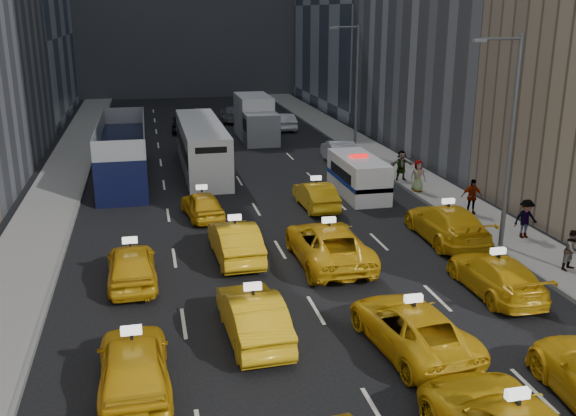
% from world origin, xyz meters
% --- Properties ---
extents(sidewalk_west, '(3.00, 90.00, 0.15)m').
position_xyz_m(sidewalk_west, '(-10.50, 25.00, 0.07)').
color(sidewalk_west, gray).
rests_on(sidewalk_west, ground).
extents(sidewalk_east, '(3.00, 90.00, 0.15)m').
position_xyz_m(sidewalk_east, '(10.50, 25.00, 0.07)').
color(sidewalk_east, gray).
rests_on(sidewalk_east, ground).
extents(curb_west, '(0.15, 90.00, 0.18)m').
position_xyz_m(curb_west, '(-9.05, 25.00, 0.09)').
color(curb_west, slate).
rests_on(curb_west, ground).
extents(curb_east, '(0.15, 90.00, 0.18)m').
position_xyz_m(curb_east, '(9.05, 25.00, 0.09)').
color(curb_east, slate).
rests_on(curb_east, ground).
extents(streetlight_near, '(2.15, 0.22, 9.00)m').
position_xyz_m(streetlight_near, '(9.18, 12.00, 4.92)').
color(streetlight_near, '#595B60').
rests_on(streetlight_near, ground).
extents(streetlight_far, '(2.15, 0.22, 9.00)m').
position_xyz_m(streetlight_far, '(9.18, 32.00, 4.92)').
color(streetlight_far, '#595B60').
rests_on(streetlight_far, ground).
extents(taxi_8, '(2.01, 4.74, 1.60)m').
position_xyz_m(taxi_8, '(-6.01, 4.32, 0.80)').
color(taxi_8, gold).
rests_on(taxi_8, ground).
extents(taxi_9, '(1.83, 4.73, 1.54)m').
position_xyz_m(taxi_9, '(-2.42, 6.54, 0.77)').
color(taxi_9, gold).
rests_on(taxi_9, ground).
extents(taxi_10, '(2.88, 5.35, 1.43)m').
position_xyz_m(taxi_10, '(2.15, 4.89, 0.71)').
color(taxi_10, gold).
rests_on(taxi_10, ground).
extents(taxi_11, '(2.00, 4.85, 1.40)m').
position_xyz_m(taxi_11, '(6.71, 7.97, 0.70)').
color(taxi_11, gold).
rests_on(taxi_11, ground).
extents(taxi_12, '(1.93, 4.50, 1.52)m').
position_xyz_m(taxi_12, '(-6.15, 11.68, 0.76)').
color(taxi_12, gold).
rests_on(taxi_12, ground).
extents(taxi_13, '(1.85, 4.84, 1.57)m').
position_xyz_m(taxi_13, '(-2.02, 13.37, 0.79)').
color(taxi_13, gold).
rests_on(taxi_13, ground).
extents(taxi_14, '(2.74, 5.84, 1.62)m').
position_xyz_m(taxi_14, '(1.61, 12.10, 0.81)').
color(taxi_14, gold).
rests_on(taxi_14, ground).
extents(taxi_15, '(2.44, 5.65, 1.62)m').
position_xyz_m(taxi_15, '(7.47, 13.51, 0.81)').
color(taxi_15, gold).
rests_on(taxi_15, ground).
extents(taxi_16, '(2.11, 4.15, 1.35)m').
position_xyz_m(taxi_16, '(-2.83, 19.20, 0.68)').
color(taxi_16, gold).
rests_on(taxi_16, ground).
extents(taxi_17, '(1.58, 4.25, 1.39)m').
position_xyz_m(taxi_17, '(3.07, 19.58, 0.69)').
color(taxi_17, gold).
rests_on(taxi_17, ground).
extents(nypd_van, '(2.29, 5.44, 2.30)m').
position_xyz_m(nypd_van, '(6.01, 21.49, 1.04)').
color(nypd_van, white).
rests_on(nypd_van, ground).
extents(double_decker, '(4.22, 12.26, 3.49)m').
position_xyz_m(double_decker, '(-6.76, 27.86, 1.73)').
color(double_decker, black).
rests_on(double_decker, ground).
extents(city_bus, '(3.00, 12.09, 3.10)m').
position_xyz_m(city_bus, '(-1.92, 29.20, 1.54)').
color(city_bus, silver).
rests_on(city_bus, ground).
extents(box_truck, '(3.49, 7.67, 3.38)m').
position_xyz_m(box_truck, '(3.24, 38.87, 1.67)').
color(box_truck, silver).
rests_on(box_truck, ground).
extents(misc_car_0, '(2.05, 4.96, 1.60)m').
position_xyz_m(misc_car_0, '(7.23, 29.09, 0.80)').
color(misc_car_0, '#B5B8BE').
rests_on(misc_car_0, ground).
extents(misc_car_1, '(3.16, 5.69, 1.50)m').
position_xyz_m(misc_car_1, '(-7.29, 41.07, 0.75)').
color(misc_car_1, black).
rests_on(misc_car_1, ground).
extents(misc_car_2, '(2.29, 5.09, 1.45)m').
position_xyz_m(misc_car_2, '(2.59, 47.85, 0.72)').
color(misc_car_2, slate).
rests_on(misc_car_2, ground).
extents(misc_car_3, '(2.31, 4.88, 1.61)m').
position_xyz_m(misc_car_3, '(-2.19, 43.61, 0.81)').
color(misc_car_3, black).
rests_on(misc_car_3, ground).
extents(misc_car_4, '(1.53, 4.29, 1.41)m').
position_xyz_m(misc_car_4, '(6.38, 42.60, 0.70)').
color(misc_car_4, '#B6BABE').
rests_on(misc_car_4, ground).
extents(pedestrian_1, '(0.88, 0.69, 1.61)m').
position_xyz_m(pedestrian_1, '(10.57, 9.01, 0.95)').
color(pedestrian_1, gray).
rests_on(pedestrian_1, sidewalk_east).
extents(pedestrian_2, '(1.14, 0.49, 1.76)m').
position_xyz_m(pedestrian_2, '(10.87, 12.73, 1.03)').
color(pedestrian_2, gray).
rests_on(pedestrian_2, sidewalk_east).
extents(pedestrian_3, '(1.10, 0.62, 1.77)m').
position_xyz_m(pedestrian_3, '(10.24, 16.49, 1.04)').
color(pedestrian_3, gray).
rests_on(pedestrian_3, sidewalk_east).
extents(pedestrian_4, '(0.90, 0.54, 1.79)m').
position_xyz_m(pedestrian_4, '(9.32, 20.94, 1.04)').
color(pedestrian_4, gray).
rests_on(pedestrian_4, sidewalk_east).
extents(pedestrian_5, '(1.69, 0.55, 1.81)m').
position_xyz_m(pedestrian_5, '(9.38, 23.48, 1.05)').
color(pedestrian_5, gray).
rests_on(pedestrian_5, sidewalk_east).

